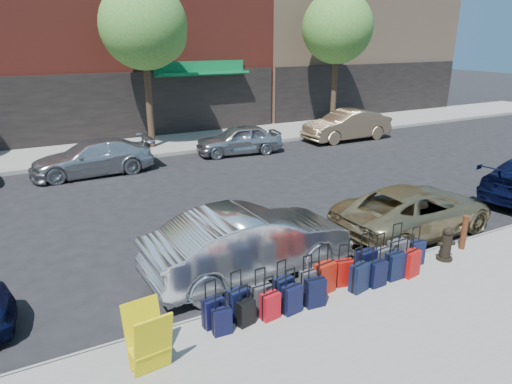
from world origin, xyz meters
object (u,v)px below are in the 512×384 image
tree_right (339,30)px  suitcase_front_5 (325,277)px  car_near_2 (415,210)px  tree_center (147,28)px  car_far_1 (92,157)px  car_near_1 (249,242)px  bollard (464,232)px  car_far_3 (347,125)px  fire_hydrant (446,245)px  display_rack (149,339)px  car_far_2 (239,139)px

tree_right → suitcase_front_5: (-11.22, -14.33, -4.94)m
suitcase_front_5 → car_near_2: (4.10, 1.56, 0.17)m
tree_center → car_far_1: tree_center is taller
car_near_1 → car_near_2: (4.96, -0.06, -0.12)m
bollard → tree_center: bearing=103.5°
bollard → car_near_1: size_ratio=0.18×
tree_right → bollard: bearing=-116.3°
tree_center → car_far_3: (9.28, -2.60, -4.64)m
bollard → car_far_3: car_far_3 is taller
car_near_2 → fire_hydrant: bearing=152.3°
fire_hydrant → car_far_3: bearing=79.9°
car_near_1 → car_far_1: size_ratio=1.03×
bollard → tree_right: bearing=63.7°
display_rack → car_near_2: bearing=9.5°
tree_center → car_far_3: tree_center is taller
tree_right → car_near_2: bearing=-119.1°
car_near_1 → car_far_2: size_ratio=1.21×
car_near_2 → car_far_2: bearing=-1.6°
display_rack → car_far_2: car_far_2 is taller
tree_center → car_far_1: bearing=-138.7°
tree_right → car_far_3: (-1.22, -2.60, -4.64)m
tree_right → car_far_1: tree_right is taller
display_rack → car_far_3: car_far_3 is taller
tree_center → bollard: 15.48m
car_near_1 → car_far_3: bearing=-49.7°
tree_right → suitcase_front_5: size_ratio=7.07×
tree_right → display_rack: size_ratio=6.85×
suitcase_front_5 → car_near_1: car_near_1 is taller
tree_right → car_far_2: tree_right is taller
car_far_2 → bollard: bearing=9.1°
car_near_1 → car_far_2: car_near_1 is taller
tree_right → car_near_1: bearing=-133.5°
bollard → car_far_2: car_far_2 is taller
suitcase_front_5 → car_near_1: 1.86m
fire_hydrant → car_far_1: 13.02m
tree_center → car_near_1: bearing=-97.1°
tree_right → car_far_3: 5.46m
car_far_1 → car_far_2: bearing=91.5°
tree_right → car_near_1: tree_right is taller
tree_center → suitcase_front_5: size_ratio=7.07×
car_far_3 → car_near_1: bearing=-46.9°
car_near_1 → car_near_2: 4.97m
suitcase_front_5 → car_far_1: car_far_1 is taller
car_far_2 → car_far_3: car_far_3 is taller
car_near_1 → car_far_2: (4.70, 10.08, -0.11)m
fire_hydrant → tree_right: bearing=80.6°
suitcase_front_5 → car_far_2: car_far_2 is taller
car_near_2 → car_far_2: (-0.27, 10.15, 0.01)m
tree_center → tree_right: (10.50, 0.00, 0.00)m
bollard → display_rack: display_rack is taller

